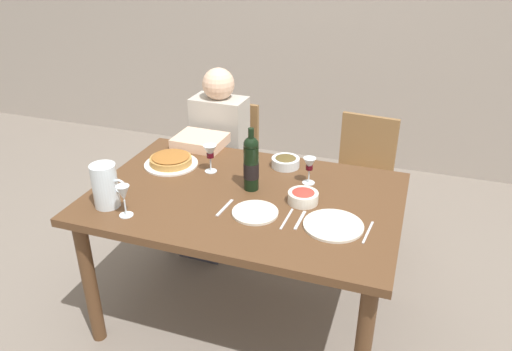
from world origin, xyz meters
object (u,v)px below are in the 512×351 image
object	(u,v)px
salad_bowl	(303,196)
wine_glass_centre	(309,165)
diner_left	(213,157)
olive_bowl	(286,161)
chair_right	(362,176)
wine_bottle	(251,163)
dinner_plate_left_setting	(333,225)
wine_glass_right_diner	(123,195)
dining_table	(245,211)
water_pitcher	(106,188)
wine_glass_left_diner	(210,153)
chair_left	(228,159)
dinner_plate_right_setting	(255,213)
baked_tart	(171,160)

from	to	relation	value
salad_bowl	wine_glass_centre	world-z (taller)	wine_glass_centre
diner_left	olive_bowl	bearing A→B (deg)	155.40
olive_bowl	diner_left	size ratio (longest dim) A/B	0.13
diner_left	chair_right	bearing A→B (deg)	-161.47
wine_bottle	dinner_plate_left_setting	xyz separation A→B (m)	(0.46, -0.21, -0.13)
wine_bottle	dinner_plate_left_setting	distance (m)	0.52
salad_bowl	wine_glass_right_diner	world-z (taller)	wine_glass_right_diner
olive_bowl	diner_left	bearing A→B (deg)	153.76
dining_table	water_pitcher	bearing A→B (deg)	-151.48
wine_bottle	salad_bowl	distance (m)	0.30
wine_glass_left_diner	chair_left	world-z (taller)	wine_glass_left_diner
dinner_plate_left_setting	wine_glass_left_diner	bearing A→B (deg)	156.07
wine_glass_right_diner	dinner_plate_right_setting	size ratio (longest dim) A/B	0.71
baked_tart	wine_glass_centre	world-z (taller)	wine_glass_centre
dining_table	chair_right	xyz separation A→B (m)	(0.46, 0.91, -0.17)
dinner_plate_right_setting	olive_bowl	bearing A→B (deg)	90.57
chair_left	chair_right	world-z (taller)	same
water_pitcher	chair_left	bearing A→B (deg)	84.01
wine_glass_centre	dinner_plate_right_setting	distance (m)	0.42
salad_bowl	dinner_plate_left_setting	xyz separation A→B (m)	(0.18, -0.16, -0.03)
dinner_plate_right_setting	chair_left	world-z (taller)	chair_left
dinner_plate_left_setting	diner_left	distance (m)	1.21
baked_tart	olive_bowl	size ratio (longest dim) A/B	1.92
water_pitcher	chair_left	world-z (taller)	water_pitcher
olive_bowl	chair_left	bearing A→B (deg)	137.09
wine_glass_centre	water_pitcher	bearing A→B (deg)	-147.73
chair_left	wine_glass_right_diner	bearing A→B (deg)	91.83
baked_tart	dinner_plate_left_setting	distance (m)	1.02
olive_bowl	wine_glass_left_diner	xyz separation A→B (m)	(-0.36, -0.19, 0.08)
dining_table	baked_tart	size ratio (longest dim) A/B	5.12
dinner_plate_right_setting	baked_tart	bearing A→B (deg)	151.10
olive_bowl	salad_bowl	bearing A→B (deg)	-61.83
wine_bottle	dinner_plate_right_setting	distance (m)	0.28
wine_glass_right_diner	diner_left	bearing A→B (deg)	90.55
wine_glass_right_diner	dinner_plate_right_setting	distance (m)	0.59
wine_bottle	baked_tart	distance (m)	0.53
wine_glass_right_diner	diner_left	xyz separation A→B (m)	(-0.01, 1.00, -0.25)
salad_bowl	wine_glass_left_diner	xyz separation A→B (m)	(-0.55, 0.16, 0.08)
salad_bowl	wine_glass_right_diner	size ratio (longest dim) A/B	0.95
wine_bottle	wine_glass_centre	size ratio (longest dim) A/B	2.29
water_pitcher	salad_bowl	xyz separation A→B (m)	(0.86, 0.33, -0.06)
dining_table	diner_left	world-z (taller)	diner_left
dining_table	wine_bottle	world-z (taller)	wine_bottle
olive_bowl	dining_table	bearing A→B (deg)	-105.34
dinner_plate_right_setting	wine_glass_right_diner	bearing A→B (deg)	-159.44
wine_bottle	salad_bowl	size ratio (longest dim) A/B	2.23
olive_bowl	dinner_plate_right_setting	distance (m)	0.52
dinner_plate_left_setting	dining_table	bearing A→B (deg)	162.67
wine_bottle	dinner_plate_left_setting	bearing A→B (deg)	-24.80
salad_bowl	dinner_plate_right_setting	distance (m)	0.25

